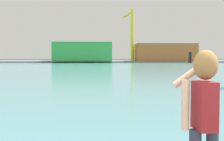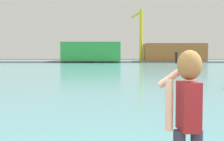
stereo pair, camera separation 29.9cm
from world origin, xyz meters
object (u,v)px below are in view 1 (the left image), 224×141
port_crane (131,29)px  person_photographer (203,109)px  warehouse_right (165,52)px  warehouse_left (83,52)px

port_crane → person_photographer: bearing=-94.9°
warehouse_right → port_crane: 12.59m
person_photographer → warehouse_left: bearing=-0.1°
warehouse_left → warehouse_right: 24.37m
person_photographer → warehouse_right: size_ratio=0.10×
warehouse_right → person_photographer: bearing=-101.5°
warehouse_left → port_crane: port_crane is taller
warehouse_left → warehouse_right: (24.36, 0.61, -0.14)m
warehouse_right → port_crane: (-10.01, 2.54, 7.20)m
person_photographer → port_crane: (7.56, 88.94, 8.53)m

